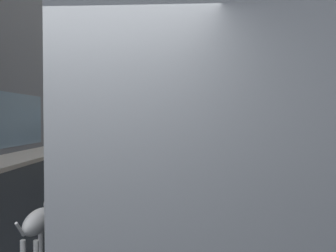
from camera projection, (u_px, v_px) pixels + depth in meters
The scene contains 13 objects.
ground_plane at pixel (174, 133), 37.14m from camera, with size 120.00×120.00×0.00m, color black.
sidewalk_left at pixel (125, 132), 37.39m from camera, with size 2.40×110.00×0.15m, color #9E9991.
sidewalk_right at pixel (223, 132), 36.88m from camera, with size 2.40×110.00×0.15m, color #9E9991.
building_left_mid at pixel (45, 18), 30.04m from camera, with size 9.12×19.79×22.12m.
building_left_far at pixel (105, 22), 53.30m from camera, with size 8.15×23.19×35.35m.
building_right_far at pixel (253, 45), 49.29m from camera, with size 8.62×21.54×26.00m.
transit_bus at pixel (191, 114), 8.10m from camera, with size 2.78×11.53×3.05m.
car_yellow_taxi at pixel (184, 124), 48.43m from camera, with size 1.72×4.11×1.62m.
car_grey_wagon at pixel (159, 127), 30.38m from camera, with size 1.79×4.02×1.62m.
car_black_suv at pixel (108, 135), 16.43m from camera, with size 1.71×4.14×1.62m.
car_white_van at pixel (184, 126), 33.58m from camera, with size 1.72×4.80×1.62m.
box_truck at pixel (185, 118), 25.75m from camera, with size 2.30×7.50×3.05m.
dalmatian_dog at pixel (41, 221), 3.60m from camera, with size 0.22×0.96×0.72m.
Camera 1 is at (0.96, -2.10, 1.66)m, focal length 34.38 mm.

